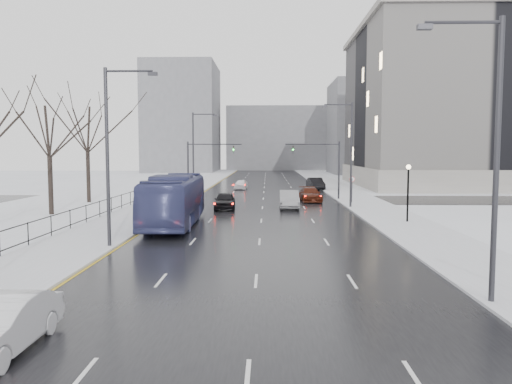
# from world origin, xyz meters

# --- Properties ---
(road) EXTENTS (16.00, 150.00, 0.04)m
(road) POSITION_xyz_m (0.00, 60.00, 0.02)
(road) COLOR black
(road) RESTS_ON ground
(cross_road) EXTENTS (130.00, 10.00, 0.04)m
(cross_road) POSITION_xyz_m (0.00, 48.00, 0.02)
(cross_road) COLOR black
(cross_road) RESTS_ON ground
(sidewalk_left) EXTENTS (5.00, 150.00, 0.16)m
(sidewalk_left) POSITION_xyz_m (-10.50, 60.00, 0.08)
(sidewalk_left) COLOR silver
(sidewalk_left) RESTS_ON ground
(sidewalk_right) EXTENTS (5.00, 150.00, 0.16)m
(sidewalk_right) POSITION_xyz_m (10.50, 60.00, 0.08)
(sidewalk_right) COLOR silver
(sidewalk_right) RESTS_ON ground
(park_strip) EXTENTS (14.00, 150.00, 0.12)m
(park_strip) POSITION_xyz_m (-20.00, 60.00, 0.06)
(park_strip) COLOR white
(park_strip) RESTS_ON ground
(tree_park_d) EXTENTS (8.75, 8.75, 12.50)m
(tree_park_d) POSITION_xyz_m (-17.80, 34.00, 0.00)
(tree_park_d) COLOR black
(tree_park_d) RESTS_ON ground
(tree_park_e) EXTENTS (9.45, 9.45, 13.50)m
(tree_park_e) POSITION_xyz_m (-18.20, 44.00, 0.00)
(tree_park_e) COLOR black
(tree_park_e) RESTS_ON ground
(iron_fence) EXTENTS (0.06, 70.00, 1.30)m
(iron_fence) POSITION_xyz_m (-13.00, 30.00, 0.91)
(iron_fence) COLOR black
(iron_fence) RESTS_ON sidewalk_left
(streetlight_r_near) EXTENTS (2.95, 0.25, 10.00)m
(streetlight_r_near) POSITION_xyz_m (8.17, 10.00, 5.62)
(streetlight_r_near) COLOR #2D2D33
(streetlight_r_near) RESTS_ON ground
(streetlight_r_mid) EXTENTS (2.95, 0.25, 10.00)m
(streetlight_r_mid) POSITION_xyz_m (8.17, 40.00, 5.62)
(streetlight_r_mid) COLOR #2D2D33
(streetlight_r_mid) RESTS_ON ground
(streetlight_l_near) EXTENTS (2.95, 0.25, 10.00)m
(streetlight_l_near) POSITION_xyz_m (-8.17, 20.00, 5.62)
(streetlight_l_near) COLOR #2D2D33
(streetlight_l_near) RESTS_ON ground
(streetlight_l_far) EXTENTS (2.95, 0.25, 10.00)m
(streetlight_l_far) POSITION_xyz_m (-8.17, 52.00, 5.62)
(streetlight_l_far) COLOR #2D2D33
(streetlight_l_far) RESTS_ON ground
(lamppost_r_mid) EXTENTS (0.36, 0.36, 4.28)m
(lamppost_r_mid) POSITION_xyz_m (11.00, 30.00, 2.94)
(lamppost_r_mid) COLOR black
(lamppost_r_mid) RESTS_ON sidewalk_right
(mast_signal_right) EXTENTS (6.10, 0.33, 6.50)m
(mast_signal_right) POSITION_xyz_m (7.33, 48.00, 4.11)
(mast_signal_right) COLOR #2D2D33
(mast_signal_right) RESTS_ON ground
(mast_signal_left) EXTENTS (6.10, 0.33, 6.50)m
(mast_signal_left) POSITION_xyz_m (-7.33, 48.00, 4.11)
(mast_signal_left) COLOR #2D2D33
(mast_signal_left) RESTS_ON ground
(no_uturn_sign) EXTENTS (0.60, 0.06, 2.70)m
(no_uturn_sign) POSITION_xyz_m (9.20, 44.00, 2.30)
(no_uturn_sign) COLOR #2D2D33
(no_uturn_sign) RESTS_ON sidewalk_right
(civic_building) EXTENTS (41.00, 31.00, 24.80)m
(civic_building) POSITION_xyz_m (35.00, 72.00, 11.21)
(civic_building) COLOR gray
(civic_building) RESTS_ON ground
(bldg_far_right) EXTENTS (24.00, 20.00, 22.00)m
(bldg_far_right) POSITION_xyz_m (28.00, 115.00, 11.00)
(bldg_far_right) COLOR slate
(bldg_far_right) RESTS_ON ground
(bldg_far_left) EXTENTS (18.00, 22.00, 28.00)m
(bldg_far_left) POSITION_xyz_m (-22.00, 125.00, 14.00)
(bldg_far_left) COLOR slate
(bldg_far_left) RESTS_ON ground
(bldg_far_center) EXTENTS (30.00, 18.00, 18.00)m
(bldg_far_center) POSITION_xyz_m (4.00, 140.00, 9.00)
(bldg_far_center) COLOR slate
(bldg_far_center) RESTS_ON ground
(sedan_left_near) EXTENTS (1.61, 4.52, 1.48)m
(sedan_left_near) POSITION_xyz_m (-6.67, 5.41, 0.78)
(sedan_left_near) COLOR silver
(sedan_left_near) RESTS_ON road
(bus) EXTENTS (3.56, 13.34, 3.69)m
(bus) POSITION_xyz_m (-6.33, 28.77, 1.88)
(bus) COLOR #3A3F72
(bus) RESTS_ON road
(sedan_center_near) EXTENTS (2.07, 4.75, 1.60)m
(sedan_center_near) POSITION_xyz_m (-3.50, 38.61, 0.84)
(sedan_center_near) COLOR black
(sedan_center_near) RESTS_ON road
(sedan_right_near) EXTENTS (1.82, 5.15, 1.70)m
(sedan_right_near) POSITION_xyz_m (2.52, 39.46, 0.89)
(sedan_right_near) COLOR gray
(sedan_right_near) RESTS_ON road
(sedan_right_far) EXTENTS (2.42, 5.31, 1.51)m
(sedan_right_far) POSITION_xyz_m (5.06, 46.01, 0.79)
(sedan_right_far) COLOR #47180C
(sedan_right_far) RESTS_ON road
(sedan_center_far) EXTENTS (1.97, 4.17, 1.38)m
(sedan_center_far) POSITION_xyz_m (-3.28, 62.92, 0.73)
(sedan_center_far) COLOR white
(sedan_center_far) RESTS_ON road
(sedan_right_distant) EXTENTS (2.34, 5.28, 1.68)m
(sedan_right_distant) POSITION_xyz_m (7.20, 62.15, 0.88)
(sedan_right_distant) COLOR black
(sedan_right_distant) RESTS_ON road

